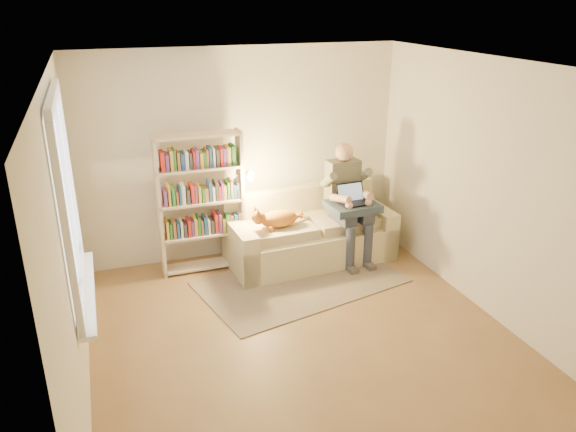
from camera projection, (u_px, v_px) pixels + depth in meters
name	position (u px, v px, depth m)	size (l,w,h in m)	color
floor	(307.00, 342.00, 5.44)	(4.50, 4.50, 0.00)	brown
ceiling	(311.00, 67.00, 4.49)	(4.00, 4.50, 0.02)	white
wall_left	(69.00, 249.00, 4.35)	(0.02, 4.50, 2.60)	silver
wall_right	(495.00, 193.00, 5.58)	(0.02, 4.50, 2.60)	silver
wall_back	(243.00, 154.00, 6.94)	(4.00, 0.02, 2.60)	silver
wall_front	(461.00, 364.00, 2.99)	(4.00, 0.02, 2.60)	silver
window	(75.00, 230.00, 4.52)	(0.12, 1.52, 1.69)	white
sofa	(308.00, 235.00, 7.07)	(2.09, 1.03, 0.87)	beige
person	(347.00, 196.00, 6.91)	(0.43, 0.67, 1.47)	slate
cat	(275.00, 219.00, 6.66)	(0.70, 0.27, 0.26)	orange
blanket	(353.00, 206.00, 6.82)	(0.59, 0.48, 0.09)	#293848
laptop	(353.00, 198.00, 6.79)	(0.37, 0.32, 0.30)	black
bookshelf	(201.00, 196.00, 6.58)	(1.12, 0.31, 1.70)	beige
rug	(301.00, 282.00, 6.57)	(2.28, 1.35, 0.01)	#7E6E5B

